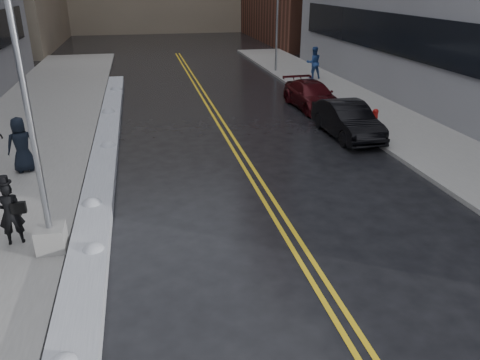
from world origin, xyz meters
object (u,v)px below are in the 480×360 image
fire_hydrant (375,116)px  traffic_signal (277,22)px  pedestrian_east (314,63)px  pedestrian_c (21,145)px  lamppost (36,155)px  pedestrian_fedora (10,214)px  car_maroon (312,95)px  car_black (347,120)px

fire_hydrant → traffic_signal: size_ratio=0.12×
pedestrian_east → pedestrian_c: bearing=41.8°
pedestrian_c → pedestrian_east: size_ratio=0.92×
lamppost → pedestrian_east: lamppost is taller
fire_hydrant → pedestrian_c: size_ratio=0.40×
fire_hydrant → pedestrian_c: pedestrian_c is taller
pedestrian_east → pedestrian_fedora: bearing=52.2°
lamppost → car_maroon: 16.19m
car_maroon → pedestrian_east: bearing=66.4°
car_maroon → car_black: bearing=-95.3°
pedestrian_east → lamppost: bearing=54.8°
fire_hydrant → traffic_signal: bearing=92.0°
pedestrian_fedora → car_maroon: pedestrian_fedora is taller
fire_hydrant → pedestrian_fedora: size_ratio=0.46×
pedestrian_fedora → lamppost: bearing=139.2°
pedestrian_east → car_black: size_ratio=0.46×
pedestrian_c → car_black: bearing=169.9°
pedestrian_c → lamppost: bearing=88.8°
pedestrian_c → car_maroon: bearing=-170.5°
pedestrian_fedora → fire_hydrant: bearing=-162.1°
pedestrian_c → pedestrian_east: 20.07m
lamppost → car_maroon: size_ratio=1.67×
pedestrian_c → car_maroon: size_ratio=0.40×
lamppost → fire_hydrant: (12.30, 8.00, -1.98)m
car_black → pedestrian_c: bearing=-172.9°
lamppost → pedestrian_c: (-1.64, 5.44, -1.46)m
car_black → lamppost: bearing=-146.8°
pedestrian_east → car_maroon: pedestrian_east is taller
fire_hydrant → car_maroon: car_maroon is taller
pedestrian_east → traffic_signal: bearing=-63.8°
car_black → pedestrian_east: bearing=75.7°
car_maroon → traffic_signal: bearing=81.5°
traffic_signal → pedestrian_c: size_ratio=3.25×
traffic_signal → car_maroon: traffic_signal is taller
pedestrian_fedora → pedestrian_c: bearing=-93.4°
pedestrian_c → car_black: (12.24, 1.71, -0.35)m
lamppost → traffic_signal: lamppost is taller
fire_hydrant → pedestrian_c: bearing=-169.6°
pedestrian_east → car_black: bearing=76.8°
car_black → car_maroon: 4.78m
pedestrian_east → car_black: (-2.78, -11.60, -0.43)m
traffic_signal → pedestrian_fedora: (-12.73, -21.48, -2.46)m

